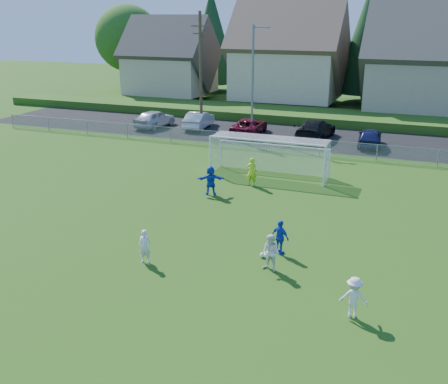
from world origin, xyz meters
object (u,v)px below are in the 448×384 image
Objects in this scene: car_e at (370,137)px; player_white_a at (145,247)px; player_blue_b at (211,180)px; car_b at (199,120)px; player_white_c at (354,297)px; player_white_b at (271,253)px; car_d at (315,129)px; car_a at (154,118)px; soccer_ball at (262,255)px; goalkeeper at (252,172)px; soccer_goal at (270,150)px; car_c at (249,126)px; player_blue_a at (280,237)px.

player_white_a is at bearing 70.63° from car_e.
car_b is (-7.99, 16.49, -0.08)m from player_blue_b.
player_white_c is at bearing 108.48° from player_blue_b.
car_d is (-3.21, 23.88, 0.03)m from player_white_b.
car_b reaches higher than player_white_c.
car_a is (-11.94, 15.46, -0.04)m from player_blue_b.
player_white_a is at bearing -153.25° from soccer_ball.
car_d is at bearing -123.74° from player_blue_b.
car_b is at bearing -10.38° from car_e.
player_white_a is 0.84× the size of goalkeeper.
goalkeeper is 0.37× the size of car_b.
player_white_b reaches higher than car_b.
player_white_b is 11.05m from goalkeeper.
player_white_c is 0.32× the size of car_b.
soccer_goal is (-3.78, 12.67, 0.85)m from player_white_b.
car_c is 12.08m from soccer_goal.
player_white_c is 0.89× the size of player_blue_b.
player_white_c is 0.98× the size of player_blue_a.
car_c is 1.18× the size of car_e.
car_e is (1.34, 21.14, -0.03)m from player_blue_a.
player_white_b reaches higher than car_c.
car_d is (5.62, 0.29, 0.10)m from car_c.
car_d reaches higher than car_a.
goalkeeper is 0.37× the size of car_a.
car_b is at bearing 134.68° from player_white_b.
car_b is 5.04m from car_c.
car_a is at bearing -27.30° from player_blue_a.
player_blue_a is at bearing 116.11° from car_b.
car_d is at bearing 77.16° from player_white_a.
player_white_c is 0.20× the size of soccer_goal.
car_a is at bearing 142.80° from soccer_goal.
goalkeeper is 13.69m from car_d.
soccer_goal reaches higher than player_white_c.
car_a reaches higher than car_c.
car_a is 1.09× the size of car_e.
player_white_a is 9.02m from player_blue_b.
player_white_a is 0.97× the size of player_white_c.
car_b is (-17.35, 26.55, 0.02)m from player_white_c.
car_a is 19.04m from car_e.
player_white_c is at bearing 111.69° from car_c.
player_blue_b is 19.54m from car_a.
car_d is (-6.75, 26.12, 0.06)m from player_white_c.
player_blue_b is 0.36× the size of car_a.
car_c is at bearing 166.60° from car_b.
car_a is at bearing -1.94° from car_c.
goalkeeper is at bearing -41.01° from player_blue_a.
player_white_b reaches higher than player_blue_a.
player_white_b reaches higher than car_e.
car_c is at bearing -44.85° from player_blue_a.
player_blue_b is (-0.81, 8.99, 0.11)m from player_white_a.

